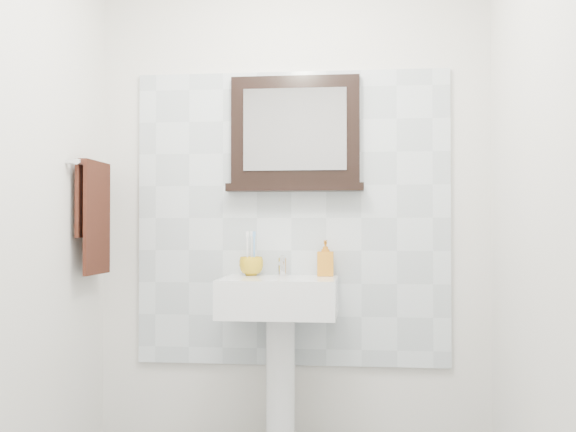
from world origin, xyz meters
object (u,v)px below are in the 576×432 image
(toothbrush_cup, at_px, (251,266))
(soap_dispenser, at_px, (325,258))
(hand_towel, at_px, (94,209))
(pedestal_sink, at_px, (279,316))
(framed_mirror, at_px, (295,137))

(toothbrush_cup, xyz_separation_m, soap_dispenser, (0.37, 0.01, 0.04))
(soap_dispenser, bearing_deg, hand_towel, -172.22)
(pedestal_sink, distance_m, soap_dispenser, 0.37)
(framed_mirror, bearing_deg, pedestal_sink, -107.48)
(pedestal_sink, xyz_separation_m, toothbrush_cup, (-0.16, 0.12, 0.23))
(toothbrush_cup, relative_size, framed_mirror, 0.17)
(soap_dispenser, distance_m, framed_mirror, 0.64)
(toothbrush_cup, xyz_separation_m, framed_mirror, (0.22, 0.06, 0.66))
(pedestal_sink, distance_m, framed_mirror, 0.91)
(toothbrush_cup, distance_m, framed_mirror, 0.69)
(pedestal_sink, bearing_deg, soap_dispenser, 31.35)
(soap_dispenser, xyz_separation_m, framed_mirror, (-0.16, 0.06, 0.61))
(toothbrush_cup, bearing_deg, pedestal_sink, -38.36)
(pedestal_sink, bearing_deg, hand_towel, -176.63)
(toothbrush_cup, distance_m, hand_towel, 0.82)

